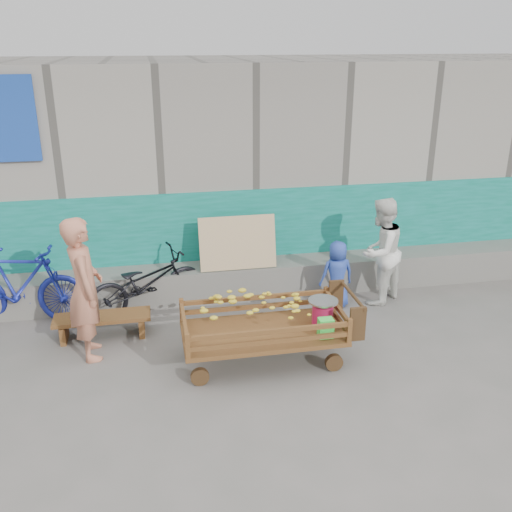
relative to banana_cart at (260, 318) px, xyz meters
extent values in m
plane|color=#5C5A54|center=(-0.27, -0.60, -0.54)|extent=(80.00, 80.00, 0.00)
cube|color=gray|center=(-0.27, 3.50, 0.96)|extent=(12.00, 3.00, 3.00)
cube|color=#0C7156|center=(-0.27, 1.99, 0.16)|extent=(12.00, 0.03, 1.40)
cube|color=slate|center=(-0.27, 1.75, -0.31)|extent=(12.00, 0.50, 0.45)
cube|color=tan|center=(0.03, 1.62, 0.26)|extent=(1.00, 0.19, 0.68)
cube|color=#1C44A7|center=(-2.57, 1.96, 1.86)|extent=(0.55, 0.03, 1.00)
cube|color=#553219|center=(0.03, 0.00, -0.18)|extent=(1.70, 0.85, 0.05)
cylinder|color=#3E2D14|center=(-0.68, -0.31, -0.44)|extent=(0.19, 0.06, 0.19)
cube|color=#553219|center=(-0.79, -0.39, -0.03)|extent=(0.05, 0.05, 0.26)
cylinder|color=#3E2D14|center=(-0.68, 0.31, -0.44)|extent=(0.19, 0.06, 0.19)
cube|color=#553219|center=(-0.79, 0.40, -0.03)|extent=(0.05, 0.05, 0.26)
cylinder|color=#3E2D14|center=(0.74, -0.31, -0.44)|extent=(0.19, 0.06, 0.19)
cube|color=#553219|center=(0.85, -0.39, -0.03)|extent=(0.05, 0.05, 0.26)
cylinder|color=#3E2D14|center=(0.74, 0.31, -0.44)|extent=(0.19, 0.06, 0.19)
cube|color=#553219|center=(0.85, 0.40, -0.03)|extent=(0.05, 0.05, 0.26)
cube|color=#553219|center=(0.03, -0.39, -0.06)|extent=(1.64, 0.04, 0.05)
cube|color=#553219|center=(0.03, -0.39, 0.05)|extent=(1.64, 0.04, 0.05)
cube|color=#553219|center=(0.03, 0.40, -0.06)|extent=(1.64, 0.04, 0.05)
cube|color=#553219|center=(0.03, 0.40, 0.05)|extent=(1.64, 0.04, 0.05)
cube|color=#553219|center=(-0.79, 0.00, -0.06)|extent=(0.04, 0.79, 0.05)
cube|color=#553219|center=(-0.79, 0.00, 0.05)|extent=(0.04, 0.79, 0.05)
cube|color=#553219|center=(0.85, 0.00, -0.06)|extent=(0.04, 0.79, 0.05)
cube|color=#553219|center=(0.85, 0.00, 0.05)|extent=(0.04, 0.79, 0.05)
cylinder|color=#3E2D14|center=(1.02, 0.00, 0.17)|extent=(0.04, 0.76, 0.04)
cube|color=#3E2D14|center=(0.96, 0.35, 0.01)|extent=(0.17, 0.04, 0.38)
cube|color=#3E2D14|center=(0.96, -0.35, 0.01)|extent=(0.17, 0.04, 0.38)
ellipsoid|color=yellow|center=(-0.06, 0.00, 0.05)|extent=(1.23, 0.66, 0.42)
cylinder|color=#C71A4F|center=(0.69, 0.00, -0.04)|extent=(0.23, 0.23, 0.25)
cylinder|color=silver|center=(0.69, 0.00, 0.10)|extent=(0.03, 0.03, 0.06)
cylinder|color=silver|center=(0.69, 0.00, 0.13)|extent=(0.32, 0.32, 0.02)
cube|color=#3BF04A|center=(0.65, -0.26, -0.05)|extent=(0.15, 0.11, 0.21)
cube|color=#553219|center=(-1.69, 0.90, -0.28)|extent=(1.11, 0.33, 0.04)
cube|color=#553219|center=(-2.13, 0.90, -0.43)|extent=(0.07, 0.31, 0.22)
cube|color=#553219|center=(-1.25, 0.90, -0.43)|extent=(0.07, 0.31, 0.22)
imported|color=#C5775A|center=(-1.79, 0.52, 0.26)|extent=(0.48, 0.64, 1.59)
imported|color=white|center=(1.83, 1.20, 0.17)|extent=(0.87, 0.84, 1.41)
imported|color=#2C47AB|center=(1.25, 1.17, -0.09)|extent=(0.45, 0.31, 0.89)
imported|color=black|center=(-1.17, 1.45, -0.13)|extent=(1.63, 1.05, 0.81)
imported|color=navy|center=(-2.66, 1.45, -0.04)|extent=(1.73, 0.81, 1.00)
camera|label=1|loc=(-1.06, -5.25, 2.77)|focal=40.00mm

